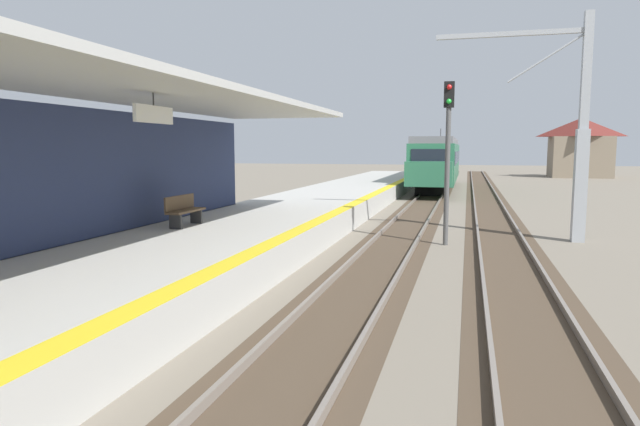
# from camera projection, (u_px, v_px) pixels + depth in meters

# --- Properties ---
(station_platform) EXTENTS (5.00, 80.00, 0.91)m
(station_platform) POSITION_uv_depth(u_px,v_px,m) (227.00, 241.00, 15.91)
(station_platform) COLOR #B7B5AD
(station_platform) RESTS_ON ground
(track_pair_nearest_platform) EXTENTS (2.34, 120.00, 0.16)m
(track_pair_nearest_platform) POSITION_uv_depth(u_px,v_px,m) (397.00, 240.00, 18.67)
(track_pair_nearest_platform) COLOR #4C3D2D
(track_pair_nearest_platform) RESTS_ON ground
(track_pair_middle) EXTENTS (2.34, 120.00, 0.16)m
(track_pair_middle) POSITION_uv_depth(u_px,v_px,m) (502.00, 244.00, 17.79)
(track_pair_middle) COLOR #4C3D2D
(track_pair_middle) RESTS_ON ground
(approaching_train) EXTENTS (2.93, 19.60, 4.76)m
(approaching_train) POSITION_uv_depth(u_px,v_px,m) (437.00, 161.00, 42.14)
(approaching_train) COLOR #286647
(approaching_train) RESTS_ON ground
(rail_signal_post) EXTENTS (0.32, 0.34, 5.20)m
(rail_signal_post) POSITION_uv_depth(u_px,v_px,m) (448.00, 146.00, 17.52)
(rail_signal_post) COLOR #4C4C4C
(rail_signal_post) RESTS_ON ground
(catenary_pylon_far_side) EXTENTS (5.00, 0.40, 7.50)m
(catenary_pylon_far_side) POSITION_uv_depth(u_px,v_px,m) (573.00, 134.00, 18.16)
(catenary_pylon_far_side) COLOR #9EA3A8
(catenary_pylon_far_side) RESTS_ON ground
(platform_bench) EXTENTS (0.45, 1.60, 0.88)m
(platform_bench) POSITION_uv_depth(u_px,v_px,m) (184.00, 210.00, 15.78)
(platform_bench) COLOR brown
(platform_bench) RESTS_ON station_platform
(distant_trackside_house) EXTENTS (6.60, 5.28, 6.40)m
(distant_trackside_house) POSITION_uv_depth(u_px,v_px,m) (580.00, 146.00, 59.65)
(distant_trackside_house) COLOR #7F705B
(distant_trackside_house) RESTS_ON ground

